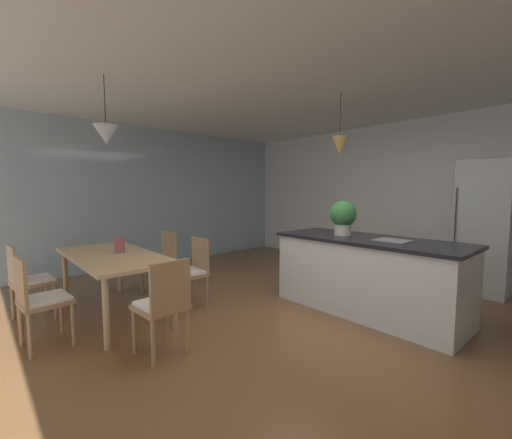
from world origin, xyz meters
TOP-DOWN VIEW (x-y plane):
  - ground_plane at (0.00, 0.00)m, footprint 10.00×8.40m
  - ceiling_slab at (0.00, 0.00)m, footprint 10.00×8.40m
  - wall_back_kitchen at (0.00, 3.26)m, footprint 10.00×0.12m
  - window_wall_left_glazing at (-4.06, 0.00)m, footprint 0.06×8.40m
  - dining_table at (-1.78, -1.38)m, footprint 1.87×0.85m
  - chair_kitchen_end at (-0.48, -1.37)m, footprint 0.43×0.43m
  - chair_far_left at (-2.21, -0.58)m, footprint 0.43×0.43m
  - chair_near_right at (-1.36, -2.17)m, footprint 0.44×0.44m
  - chair_near_left at (-2.20, -2.17)m, footprint 0.43×0.43m
  - chair_far_right at (-1.36, -0.58)m, footprint 0.41×0.41m
  - kitchen_island at (0.17, 0.95)m, footprint 2.20×0.90m
  - refrigerator at (0.91, 2.86)m, footprint 0.65×0.67m
  - pendant_over_table at (-1.60, -1.46)m, footprint 0.25×0.25m
  - pendant_over_island_main at (-0.26, 0.95)m, footprint 0.20×0.20m
  - potted_plant_on_island at (-0.18, 0.95)m, footprint 0.33×0.33m
  - vase_on_dining_table at (-1.82, -1.28)m, footprint 0.11×0.11m

SIDE VIEW (x-z plane):
  - ground_plane at x=0.00m, z-range -0.04..0.00m
  - kitchen_island at x=0.17m, z-range 0.01..0.92m
  - chair_kitchen_end at x=-0.48m, z-range 0.04..0.91m
  - chair_far_left at x=-2.21m, z-range 0.04..0.91m
  - chair_near_right at x=-1.36m, z-range 0.04..0.91m
  - chair_near_left at x=-2.20m, z-range 0.04..0.91m
  - chair_far_right at x=-1.36m, z-range 0.04..0.91m
  - dining_table at x=-1.78m, z-range 0.29..1.01m
  - vase_on_dining_table at x=-1.82m, z-range 0.72..0.91m
  - refrigerator at x=0.91m, z-range 0.00..1.89m
  - potted_plant_on_island at x=-0.18m, z-range 0.93..1.37m
  - wall_back_kitchen at x=0.00m, z-range 0.00..2.70m
  - window_wall_left_glazing at x=-4.06m, z-range 0.00..2.70m
  - pendant_over_island_main at x=-0.26m, z-range 1.63..2.43m
  - pendant_over_table at x=-1.60m, z-range 1.70..2.44m
  - ceiling_slab at x=0.00m, z-range 2.70..2.82m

